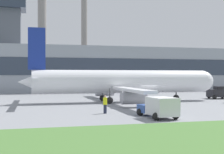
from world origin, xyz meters
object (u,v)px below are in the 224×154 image
Objects in this scene: pushback_tug at (219,93)px; ground_crew_person at (105,104)px; fuel_truck at (159,107)px; airplane at (120,82)px.

ground_crew_person is at bearing -147.11° from pushback_tug.
fuel_truck is (-18.92, -19.35, 0.02)m from pushback_tug.
fuel_truck is 6.04m from ground_crew_person.
airplane is 15.95× the size of ground_crew_person.
fuel_truck is at bearing -94.25° from airplane.
pushback_tug reaches higher than ground_crew_person.
airplane reaches higher than ground_crew_person.
airplane is 5.90× the size of fuel_truck.
airplane is 14.03m from ground_crew_person.
ground_crew_person is (-4.03, 4.51, -0.02)m from fuel_truck.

